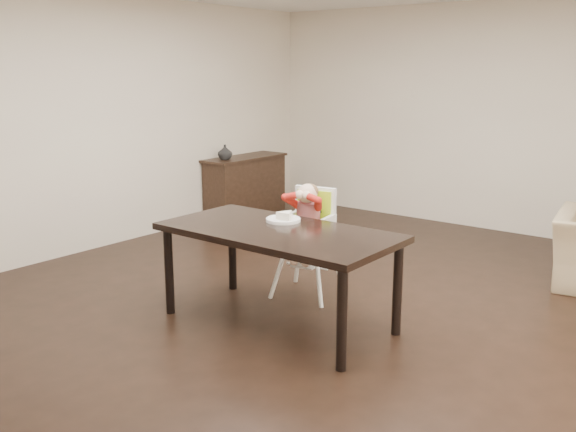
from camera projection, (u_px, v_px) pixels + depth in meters
The scene contains 7 objects.
ground at pixel (318, 310), 5.23m from camera, with size 7.00×7.00×0.00m, color black.
room_walls at pixel (321, 78), 4.81m from camera, with size 6.02×7.02×2.71m.
dining_table at pixel (278, 239), 4.82m from camera, with size 1.80×0.90×0.75m.
high_chair at pixel (309, 216), 5.47m from camera, with size 0.48×0.48×0.98m.
plate at pixel (284, 218), 5.04m from camera, with size 0.36×0.36×0.08m.
sideboard at pixel (245, 186), 8.52m from camera, with size 0.44×1.26×0.79m.
vase at pixel (225, 153), 8.13m from camera, with size 0.18×0.19×0.18m, color #99999E.
Camera 1 is at (2.82, -4.04, 1.93)m, focal length 40.00 mm.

